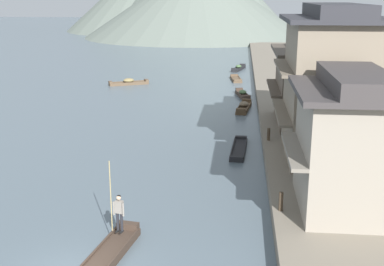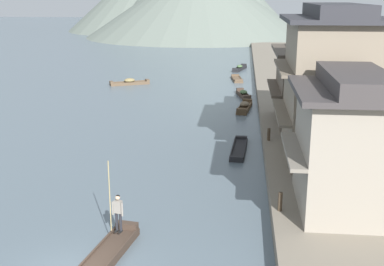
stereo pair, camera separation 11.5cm
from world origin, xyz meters
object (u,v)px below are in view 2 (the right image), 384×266
object	(u,v)px
boat_moored_second	(130,82)
boat_moored_third	(243,94)
mooring_post_dock_mid	(269,134)
boat_moored_far	(244,107)
boatman_person	(117,209)
house_waterfront_tall	(312,83)
boat_midriver_upstream	(240,68)
boat_foreground_poled	(108,253)
boat_midriver_drifting	(239,149)
mooring_post_dock_near	(280,202)
boat_moored_nearest	(237,79)
house_waterfront_nearest	(351,143)
house_waterfront_second	(330,84)

from	to	relation	value
boat_moored_second	boat_moored_third	bearing A→B (deg)	-23.47
boat_moored_third	mooring_post_dock_mid	size ratio (longest dim) A/B	5.14
boat_moored_far	boat_moored_second	bearing A→B (deg)	138.69
boatman_person	mooring_post_dock_mid	distance (m)	15.11
boat_moored_third	house_waterfront_tall	size ratio (longest dim) A/B	0.53
boat_moored_far	boat_midriver_upstream	size ratio (longest dim) A/B	0.94
boatman_person	boat_foreground_poled	bearing A→B (deg)	-98.11
boat_moored_second	boat_midriver_drifting	bearing A→B (deg)	-61.77
boat_midriver_upstream	mooring_post_dock_near	distance (m)	46.48
mooring_post_dock_mid	boat_midriver_drifting	bearing A→B (deg)	-167.28
boat_moored_nearest	house_waterfront_nearest	world-z (taller)	house_waterfront_nearest
boat_moored_second	boat_midriver_upstream	size ratio (longest dim) A/B	0.92
boat_moored_third	boat_midriver_drifting	xyz separation A→B (m)	(-0.23, -17.84, -0.12)
boat_moored_second	mooring_post_dock_near	world-z (taller)	mooring_post_dock_near
house_waterfront_second	house_waterfront_tall	xyz separation A→B (m)	(0.04, 7.76, -1.30)
house_waterfront_tall	boat_moored_third	bearing A→B (deg)	111.38
boat_moored_nearest	boat_moored_second	world-z (taller)	boat_moored_second
house_waterfront_nearest	mooring_post_dock_near	size ratio (longest dim) A/B	7.41
boatman_person	boat_midriver_drifting	xyz separation A→B (m)	(4.76, 13.11, -1.44)
house_waterfront_second	house_waterfront_tall	world-z (taller)	house_waterfront_second
boat_moored_second	house_waterfront_tall	xyz separation A→B (m)	(17.71, -18.12, 3.39)
boat_moored_nearest	boat_moored_third	size ratio (longest dim) A/B	0.98
boat_moored_far	mooring_post_dock_mid	size ratio (longest dim) A/B	5.48
boat_moored_third	mooring_post_dock_near	xyz separation A→B (m)	(1.68, -28.43, 0.83)
boat_moored_nearest	house_waterfront_tall	world-z (taller)	house_waterfront_tall
boat_moored_nearest	boat_midriver_drifting	distance (m)	27.54
mooring_post_dock_mid	house_waterfront_tall	bearing A→B (deg)	56.26
boat_moored_third	house_waterfront_nearest	size ratio (longest dim) A/B	0.66
mooring_post_dock_near	mooring_post_dock_mid	world-z (taller)	mooring_post_dock_near
boat_midriver_drifting	house_waterfront_nearest	xyz separation A→B (m)	(4.90, -9.88, 3.54)
boat_midriver_drifting	house_waterfront_nearest	world-z (taller)	house_waterfront_nearest
house_waterfront_second	house_waterfront_tall	size ratio (longest dim) A/B	1.10
boat_moored_far	mooring_post_dock_near	xyz separation A→B (m)	(1.57, -22.65, 0.82)
boat_moored_third	house_waterfront_tall	bearing A→B (deg)	-68.62
boat_moored_second	house_waterfront_tall	distance (m)	25.56
boat_moored_third	mooring_post_dock_mid	world-z (taller)	mooring_post_dock_mid
boatman_person	boat_moored_second	bearing A→B (deg)	102.06
boat_moored_second	boat_midriver_upstream	bearing A→B (deg)	45.50
boatman_person	mooring_post_dock_mid	world-z (taller)	boatman_person
boat_midriver_drifting	house_waterfront_second	distance (m)	7.45
boat_foreground_poled	boat_midriver_drifting	bearing A→B (deg)	70.96
boat_moored_second	boat_midriver_drifting	distance (m)	26.55
boat_moored_third	boat_midriver_drifting	bearing A→B (deg)	-90.75
boat_moored_third	boat_moored_far	xyz separation A→B (m)	(0.11, -5.78, 0.02)
boat_foreground_poled	boat_moored_nearest	distance (m)	42.01
boat_moored_second	mooring_post_dock_near	size ratio (longest dim) A/B	5.13
boat_midriver_drifting	boat_moored_third	bearing A→B (deg)	89.25
boat_moored_third	house_waterfront_second	size ratio (longest dim) A/B	0.48
house_waterfront_tall	boat_foreground_poled	bearing A→B (deg)	-117.28
boat_moored_third	boat_midriver_upstream	bearing A→B (deg)	91.84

